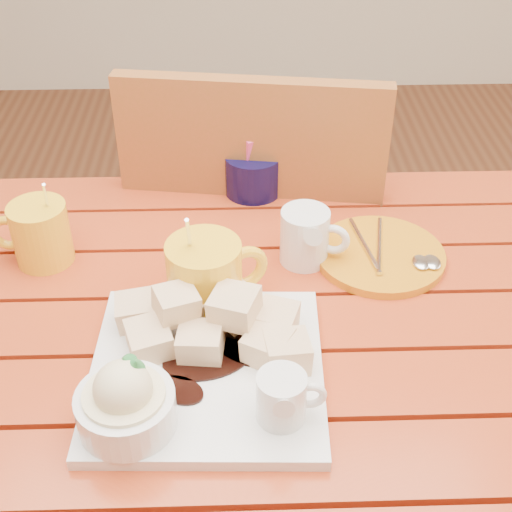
{
  "coord_description": "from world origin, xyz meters",
  "views": [
    {
      "loc": [
        0.02,
        -0.72,
        1.41
      ],
      "look_at": [
        0.04,
        0.06,
        0.82
      ],
      "focal_mm": 50.0,
      "sensor_mm": 36.0,
      "label": 1
    }
  ],
  "objects_px": {
    "table": "(227,378)",
    "coffee_mug_right": "(207,278)",
    "chair_far": "(259,251)",
    "coffee_mug_left": "(39,233)",
    "orange_saucer": "(381,255)",
    "dessert_plate": "(192,367)"
  },
  "relations": [
    {
      "from": "coffee_mug_left",
      "to": "orange_saucer",
      "type": "bearing_deg",
      "value": 1.51
    },
    {
      "from": "dessert_plate",
      "to": "orange_saucer",
      "type": "height_order",
      "value": "dessert_plate"
    },
    {
      "from": "coffee_mug_left",
      "to": "chair_far",
      "type": "relative_size",
      "value": 0.15
    },
    {
      "from": "table",
      "to": "coffee_mug_left",
      "type": "relative_size",
      "value": 8.37
    },
    {
      "from": "dessert_plate",
      "to": "coffee_mug_left",
      "type": "xyz_separation_m",
      "value": [
        -0.24,
        0.27,
        0.02
      ]
    },
    {
      "from": "dessert_plate",
      "to": "table",
      "type": "bearing_deg",
      "value": 71.08
    },
    {
      "from": "coffee_mug_right",
      "to": "chair_far",
      "type": "xyz_separation_m",
      "value": [
        0.08,
        0.43,
        -0.27
      ]
    },
    {
      "from": "coffee_mug_right",
      "to": "orange_saucer",
      "type": "relative_size",
      "value": 0.86
    },
    {
      "from": "table",
      "to": "chair_far",
      "type": "xyz_separation_m",
      "value": [
        0.06,
        0.45,
        -0.11
      ]
    },
    {
      "from": "coffee_mug_right",
      "to": "chair_far",
      "type": "height_order",
      "value": "chair_far"
    },
    {
      "from": "dessert_plate",
      "to": "chair_far",
      "type": "height_order",
      "value": "chair_far"
    },
    {
      "from": "coffee_mug_right",
      "to": "orange_saucer",
      "type": "height_order",
      "value": "coffee_mug_right"
    },
    {
      "from": "coffee_mug_left",
      "to": "orange_saucer",
      "type": "height_order",
      "value": "coffee_mug_left"
    },
    {
      "from": "coffee_mug_left",
      "to": "chair_far",
      "type": "distance_m",
      "value": 0.52
    },
    {
      "from": "dessert_plate",
      "to": "coffee_mug_right",
      "type": "distance_m",
      "value": 0.14
    },
    {
      "from": "table",
      "to": "coffee_mug_right",
      "type": "height_order",
      "value": "coffee_mug_right"
    },
    {
      "from": "orange_saucer",
      "to": "coffee_mug_left",
      "type": "bearing_deg",
      "value": 178.3
    },
    {
      "from": "dessert_plate",
      "to": "coffee_mug_left",
      "type": "relative_size",
      "value": 2.08
    },
    {
      "from": "coffee_mug_right",
      "to": "coffee_mug_left",
      "type": "bearing_deg",
      "value": 130.03
    },
    {
      "from": "table",
      "to": "coffee_mug_right",
      "type": "xyz_separation_m",
      "value": [
        -0.02,
        0.03,
        0.17
      ]
    },
    {
      "from": "table",
      "to": "orange_saucer",
      "type": "distance_m",
      "value": 0.3
    },
    {
      "from": "coffee_mug_left",
      "to": "coffee_mug_right",
      "type": "relative_size",
      "value": 0.85
    }
  ]
}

